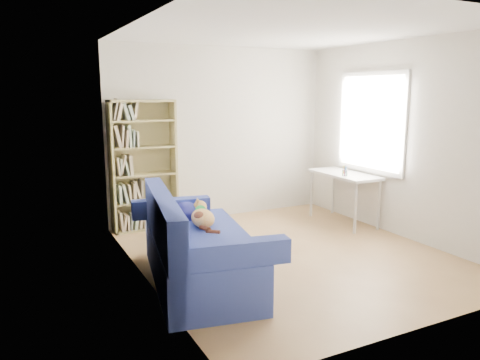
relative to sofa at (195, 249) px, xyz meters
name	(u,v)px	position (x,y,z in m)	size (l,w,h in m)	color
ground	(290,254)	(1.32, 0.25, -0.36)	(4.00, 4.00, 0.00)	#9B7346
room_shell	(298,118)	(1.42, 0.29, 1.28)	(3.54, 4.04, 2.62)	silver
sofa	(195,249)	(0.00, 0.00, 0.00)	(1.25, 2.09, 0.95)	navy
bookshelf	(144,171)	(0.06, 2.09, 0.48)	(0.91, 0.28, 1.82)	tan
desk	(344,179)	(2.79, 1.08, 0.31)	(0.52, 1.13, 0.75)	white
pen_cup	(345,172)	(2.65, 0.91, 0.45)	(0.08, 0.08, 0.15)	white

